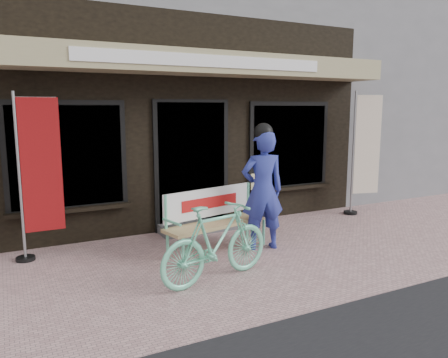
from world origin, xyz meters
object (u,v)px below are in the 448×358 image
bench (214,215)px  bicycle (217,242)px  menu_stand (259,193)px  nobori_cream (365,151)px  person (263,188)px  nobori_red (38,174)px

bench → bicycle: 1.14m
menu_stand → nobori_cream: bearing=-13.0°
person → menu_stand: size_ratio=1.94×
person → nobori_red: bearing=173.3°
bench → nobori_cream: 3.71m
nobori_cream → nobori_red: bearing=-167.1°
bicycle → menu_stand: bearing=-53.8°
bench → person: bearing=-32.4°
person → nobori_cream: 3.07m
bench → nobori_cream: size_ratio=0.72×
person → menu_stand: person is taller
bench → nobori_red: nobori_red is taller
nobori_cream → bicycle: bearing=-143.1°
bicycle → nobori_red: size_ratio=0.69×
bench → bicycle: size_ratio=1.09×
menu_stand → bicycle: bearing=-129.6°
bicycle → nobori_cream: (4.05, 1.74, 0.75)m
nobori_red → nobori_cream: 5.84m
nobori_cream → menu_stand: nobori_cream is taller
bicycle → nobori_cream: 4.47m
bench → menu_stand: (1.53, 1.25, -0.04)m
bicycle → nobori_cream: size_ratio=0.66×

